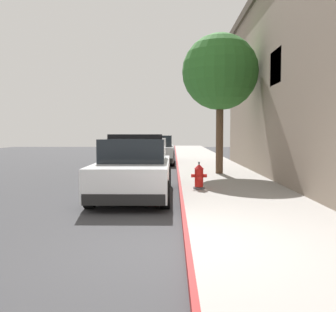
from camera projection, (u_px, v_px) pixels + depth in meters
ground_plane at (69, 177)px, 15.57m from camera, size 29.61×60.00×0.20m
sidewalk_pavement at (216, 173)px, 15.48m from camera, size 3.01×60.00×0.15m
curb_painted_edge at (178, 173)px, 15.50m from camera, size 0.08×60.00×0.15m
police_cruiser at (135, 169)px, 10.40m from camera, size 1.94×4.84×1.68m
parked_car_silver_ahead at (157, 150)px, 21.35m from camera, size 1.94×4.84×1.56m
fire_hydrant at (199, 176)px, 10.67m from camera, size 0.44×0.40×0.76m
street_tree at (220, 72)px, 14.51m from camera, size 2.89×2.89×5.32m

